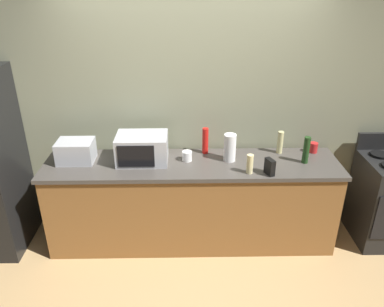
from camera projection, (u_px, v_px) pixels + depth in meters
name	position (u px, v px, depth m)	size (l,w,h in m)	color
ground_plane	(193.00, 264.00, 3.65)	(8.00, 8.00, 0.00)	tan
back_wall	(191.00, 104.00, 3.79)	(6.40, 0.10, 2.70)	gray
counter_run	(192.00, 202.00, 3.81)	(2.84, 0.64, 0.90)	brown
microwave	(142.00, 148.00, 3.60)	(0.48, 0.35, 0.27)	#B7BABF
toaster_oven	(76.00, 151.00, 3.61)	(0.34, 0.26, 0.21)	#B7BABF
paper_towel_roll	(230.00, 148.00, 3.61)	(0.12, 0.12, 0.27)	white
cordless_phone	(270.00, 167.00, 3.39)	(0.05, 0.11, 0.15)	black
bottle_vinegar	(280.00, 142.00, 3.77)	(0.06, 0.06, 0.23)	beige
bottle_hot_sauce	(205.00, 141.00, 3.76)	(0.06, 0.06, 0.27)	red
bottle_wine	(306.00, 150.00, 3.57)	(0.06, 0.06, 0.26)	#1E3F19
bottle_hand_soap	(250.00, 164.00, 3.40)	(0.06, 0.06, 0.18)	beige
mug_white	(187.00, 156.00, 3.64)	(0.09, 0.09, 0.10)	white
mug_red	(313.00, 148.00, 3.81)	(0.08, 0.08, 0.10)	red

